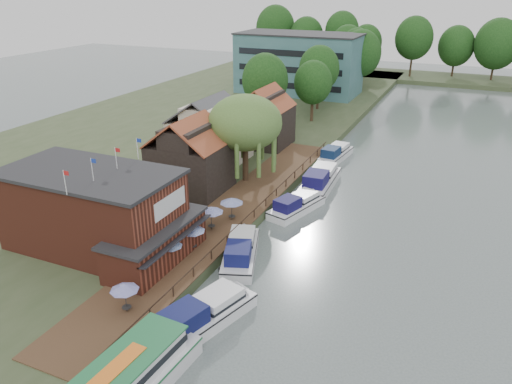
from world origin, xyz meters
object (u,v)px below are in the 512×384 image
at_px(cruiser_3, 320,178).
at_px(cottage_c, 265,116).
at_px(swan, 156,379).
at_px(umbrella_1, 170,253).
at_px(cruiser_0, 204,311).
at_px(pub, 111,213).
at_px(umbrella_3, 211,218).
at_px(umbrella_4, 232,209).
at_px(cruiser_4, 335,152).
at_px(willow, 245,139).
at_px(cruiser_2, 297,203).
at_px(cruiser_1, 240,248).
at_px(cottage_b, 210,129).
at_px(hotel_block, 299,63).
at_px(umbrella_2, 192,237).
at_px(cottage_a, 190,154).
at_px(umbrella_0, 125,298).

bearing_deg(cruiser_3, cottage_c, 135.73).
bearing_deg(swan, umbrella_1, 118.28).
bearing_deg(cruiser_0, umbrella_1, 157.60).
bearing_deg(pub, cottage_c, 90.00).
xyz_separation_m(umbrella_3, umbrella_4, (0.84, 2.70, 0.00)).
bearing_deg(umbrella_4, cruiser_4, 81.70).
relative_size(willow, cruiser_2, 1.16).
xyz_separation_m(cruiser_1, cruiser_4, (0.31, 30.02, -0.07)).
bearing_deg(cottage_b, cruiser_1, -55.07).
bearing_deg(cruiser_2, pub, -109.06).
relative_size(willow, cruiser_3, 0.96).
xyz_separation_m(hotel_block, cottage_b, (4.00, -46.00, -1.90)).
bearing_deg(umbrella_1, umbrella_3, 90.58).
distance_m(umbrella_3, cruiser_4, 28.15).
xyz_separation_m(willow, umbrella_2, (2.86, -17.15, -3.93)).
bearing_deg(cruiser_4, cruiser_0, -82.37).
distance_m(cottage_b, cruiser_2, 18.23).
bearing_deg(pub, swan, -42.80).
distance_m(cottage_a, umbrella_3, 11.06).
bearing_deg(umbrella_3, umbrella_4, 72.70).
xyz_separation_m(umbrella_3, cruiser_2, (5.41, 9.23, -1.22)).
xyz_separation_m(cruiser_2, swan, (0.43, -27.14, -0.85)).
distance_m(hotel_block, umbrella_4, 63.29).
xyz_separation_m(pub, umbrella_3, (5.99, 6.96, -2.36)).
xyz_separation_m(cottage_a, umbrella_1, (7.07, -15.25, -2.96)).
distance_m(umbrella_1, cruiser_2, 17.32).
height_order(cottage_c, umbrella_3, cottage_c).
relative_size(hotel_block, cruiser_1, 2.64).
bearing_deg(cruiser_2, umbrella_1, -91.89).
xyz_separation_m(cottage_b, cruiser_4, (14.49, 9.72, -4.16)).
bearing_deg(cruiser_1, willow, 93.96).
distance_m(umbrella_2, swan, 14.99).
bearing_deg(umbrella_0, cottage_a, 109.16).
bearing_deg(umbrella_2, hotel_block, 101.90).
bearing_deg(pub, cruiser_2, 54.84).
bearing_deg(cottage_b, cottage_a, -73.30).
height_order(pub, umbrella_0, pub).
bearing_deg(swan, cruiser_3, 90.27).
bearing_deg(hotel_block, cruiser_0, -75.35).
distance_m(cottage_a, cruiser_0, 23.97).
distance_m(cottage_a, umbrella_0, 23.44).
bearing_deg(swan, umbrella_3, 108.04).
distance_m(willow, umbrella_4, 11.55).
bearing_deg(umbrella_2, cottage_c, 101.55).
distance_m(hotel_block, swan, 84.60).
bearing_deg(cruiser_0, cottage_a, 139.10).
relative_size(umbrella_3, swan, 5.47).
height_order(umbrella_1, umbrella_4, same).
height_order(willow, swan, willow).
relative_size(umbrella_1, umbrella_2, 1.00).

